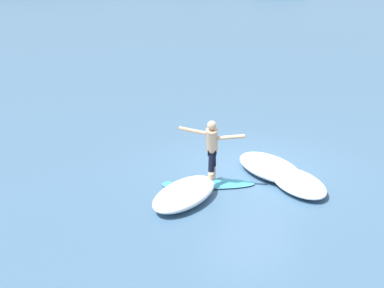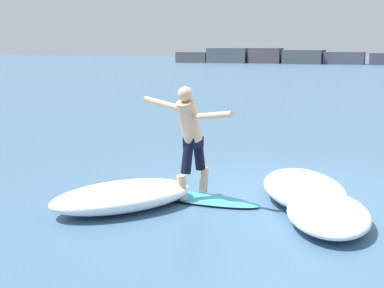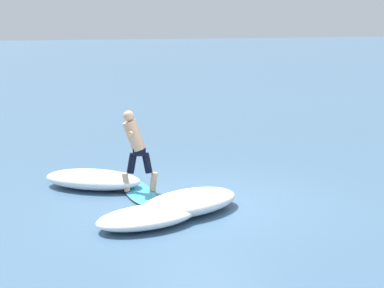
# 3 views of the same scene
# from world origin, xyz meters

# --- Properties ---
(ground_plane) EXTENTS (200.00, 200.00, 0.00)m
(ground_plane) POSITION_xyz_m (0.00, 0.00, 0.00)
(ground_plane) COLOR #3F6181
(rock_jetty_breakwater) EXTENTS (44.88, 4.63, 6.00)m
(rock_jetty_breakwater) POSITION_xyz_m (-5.31, 62.00, 0.89)
(rock_jetty_breakwater) COLOR #525354
(rock_jetty_breakwater) RESTS_ON ground
(surfboard) EXTENTS (2.33, 0.81, 0.19)m
(surfboard) POSITION_xyz_m (-1.19, -0.97, 0.03)
(surfboard) COLOR #3AA3CA
(surfboard) RESTS_ON ground
(surfer) EXTENTS (1.55, 0.80, 1.67)m
(surfer) POSITION_xyz_m (-1.17, -1.05, 1.04)
(surfer) COLOR tan
(surfer) RESTS_ON surfboard
(wave_foam_at_tail) EXTENTS (1.46, 2.07, 0.31)m
(wave_foam_at_tail) POSITION_xyz_m (0.90, -1.43, 0.15)
(wave_foam_at_tail) COLOR white
(wave_foam_at_tail) RESTS_ON ground
(wave_foam_at_nose) EXTENTS (2.12, 2.33, 0.38)m
(wave_foam_at_nose) POSITION_xyz_m (-1.91, -1.79, 0.19)
(wave_foam_at_nose) COLOR white
(wave_foam_at_nose) RESTS_ON ground
(wave_foam_beside) EXTENTS (1.89, 2.41, 0.38)m
(wave_foam_beside) POSITION_xyz_m (0.42, -0.47, 0.19)
(wave_foam_beside) COLOR white
(wave_foam_beside) RESTS_ON ground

